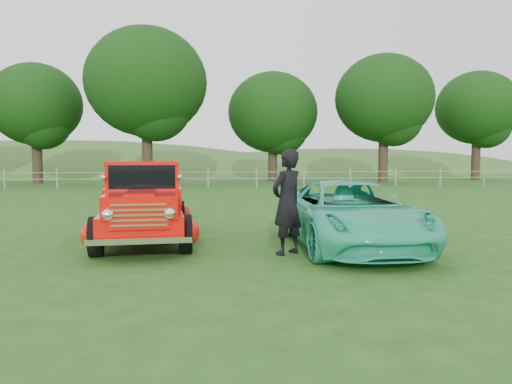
{
  "coord_description": "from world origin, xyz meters",
  "views": [
    {
      "loc": [
        -0.36,
        -8.86,
        1.86
      ],
      "look_at": [
        0.73,
        1.2,
        1.16
      ],
      "focal_mm": 35.0,
      "sensor_mm": 36.0,
      "label": 1
    }
  ],
  "objects": [
    {
      "name": "fence_line",
      "position": [
        0.0,
        22.0,
        0.6
      ],
      "size": [
        48.0,
        0.12,
        1.2
      ],
      "color": "gray",
      "rests_on": "ground"
    },
    {
      "name": "teal_sedan",
      "position": [
        2.65,
        1.05,
        0.69
      ],
      "size": [
        2.35,
        4.98,
        1.37
      ],
      "primitive_type": "imported",
      "rotation": [
        0.0,
        0.0,
        0.01
      ],
      "color": "#30C399",
      "rests_on": "ground"
    },
    {
      "name": "tree_mid_west",
      "position": [
        -12.0,
        28.0,
        5.55
      ],
      "size": [
        6.4,
        6.4,
        8.46
      ],
      "color": "#2E2217",
      "rests_on": "ground"
    },
    {
      "name": "red_pickup",
      "position": [
        -1.65,
        2.23,
        0.8
      ],
      "size": [
        2.52,
        5.11,
        1.78
      ],
      "rotation": [
        0.0,
        0.0,
        0.08
      ],
      "color": "black",
      "rests_on": "ground"
    },
    {
      "name": "man",
      "position": [
        1.25,
        0.5,
        1.01
      ],
      "size": [
        0.88,
        0.83,
        2.02
      ],
      "primitive_type": "imported",
      "rotation": [
        0.0,
        0.0,
        3.81
      ],
      "color": "black",
      "rests_on": "ground"
    },
    {
      "name": "tree_near_east",
      "position": [
        5.0,
        29.0,
        5.25
      ],
      "size": [
        6.8,
        6.8,
        8.33
      ],
      "color": "#2E2217",
      "rests_on": "ground"
    },
    {
      "name": "tree_near_west",
      "position": [
        -4.0,
        25.0,
        6.8
      ],
      "size": [
        8.0,
        8.0,
        10.42
      ],
      "color": "#2E2217",
      "rests_on": "ground"
    },
    {
      "name": "ground",
      "position": [
        0.0,
        0.0,
        0.0
      ],
      "size": [
        140.0,
        140.0,
        0.0
      ],
      "primitive_type": "plane",
      "color": "#224712",
      "rests_on": "ground"
    },
    {
      "name": "tree_mid_east",
      "position": [
        13.0,
        27.0,
        6.17
      ],
      "size": [
        7.2,
        7.2,
        9.44
      ],
      "color": "#2E2217",
      "rests_on": "ground"
    },
    {
      "name": "tree_far_east",
      "position": [
        22.0,
        30.0,
        5.86
      ],
      "size": [
        6.6,
        6.6,
        8.86
      ],
      "color": "#2E2217",
      "rests_on": "ground"
    },
    {
      "name": "distant_hills",
      "position": [
        -4.08,
        59.46,
        -4.55
      ],
      "size": [
        116.0,
        60.0,
        18.0
      ],
      "color": "#366525",
      "rests_on": "ground"
    }
  ]
}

